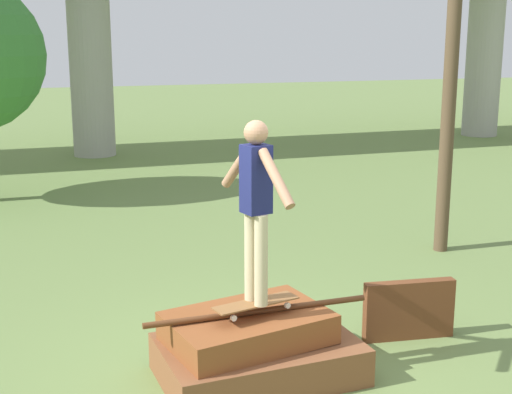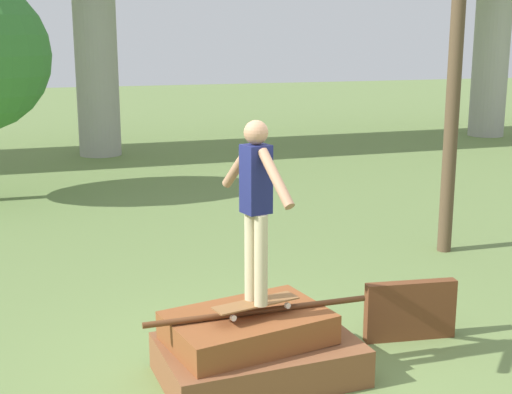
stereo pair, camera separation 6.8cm
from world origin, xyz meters
name	(u,v)px [view 1 (the left image)]	position (x,y,z in m)	size (l,w,h in m)	color
ground_plane	(259,377)	(0.00, 0.00, 0.00)	(80.00, 80.00, 0.00)	olive
scrap_pile	(255,348)	(-0.03, 0.01, 0.28)	(2.14, 1.26, 0.68)	brown
scrap_plank_loose	(409,310)	(1.78, 0.32, 0.32)	(0.98, 0.25, 0.63)	brown
skateboard	(256,304)	(-0.05, -0.06, 0.76)	(0.84, 0.38, 0.09)	brown
skater	(256,199)	(-0.05, -0.06, 1.72)	(0.34, 1.12, 1.65)	#C6B78E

